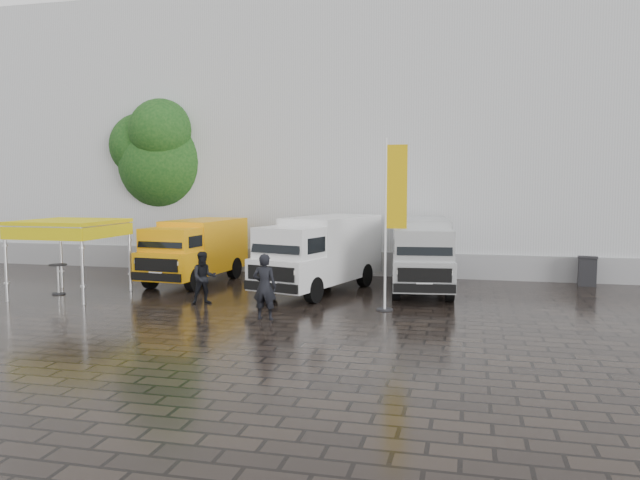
{
  "coord_description": "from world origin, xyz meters",
  "views": [
    {
      "loc": [
        3.33,
        -17.43,
        3.78
      ],
      "look_at": [
        -1.38,
        2.2,
        1.97
      ],
      "focal_mm": 35.0,
      "sensor_mm": 36.0,
      "label": 1
    }
  ],
  "objects_px": {
    "flagpole": "(392,215)",
    "person_front": "(265,287)",
    "cocktail_table": "(58,279)",
    "person_tent": "(204,278)",
    "van_silver": "(421,255)",
    "van_yellow": "(195,252)",
    "van_white": "(320,255)",
    "canopy_tent": "(69,225)",
    "wheelie_bin": "(587,271)"
  },
  "relations": [
    {
      "from": "van_yellow",
      "to": "person_front",
      "type": "height_order",
      "value": "van_yellow"
    },
    {
      "from": "van_yellow",
      "to": "cocktail_table",
      "type": "relative_size",
      "value": 4.98
    },
    {
      "from": "flagpole",
      "to": "cocktail_table",
      "type": "height_order",
      "value": "flagpole"
    },
    {
      "from": "person_tent",
      "to": "person_front",
      "type": "bearing_deg",
      "value": -66.76
    },
    {
      "from": "person_front",
      "to": "flagpole",
      "type": "bearing_deg",
      "value": -148.59
    },
    {
      "from": "person_front",
      "to": "van_white",
      "type": "bearing_deg",
      "value": -96.06
    },
    {
      "from": "van_yellow",
      "to": "wheelie_bin",
      "type": "bearing_deg",
      "value": 16.26
    },
    {
      "from": "van_silver",
      "to": "canopy_tent",
      "type": "distance_m",
      "value": 12.12
    },
    {
      "from": "van_yellow",
      "to": "van_white",
      "type": "bearing_deg",
      "value": -3.5
    },
    {
      "from": "flagpole",
      "to": "person_tent",
      "type": "distance_m",
      "value": 6.25
    },
    {
      "from": "van_white",
      "to": "van_yellow",
      "type": "bearing_deg",
      "value": -172.55
    },
    {
      "from": "canopy_tent",
      "to": "wheelie_bin",
      "type": "xyz_separation_m",
      "value": [
        17.41,
        6.43,
        -1.85
      ]
    },
    {
      "from": "person_tent",
      "to": "van_silver",
      "type": "bearing_deg",
      "value": -0.95
    },
    {
      "from": "wheelie_bin",
      "to": "van_white",
      "type": "bearing_deg",
      "value": -152.85
    },
    {
      "from": "person_tent",
      "to": "flagpole",
      "type": "bearing_deg",
      "value": -29.58
    },
    {
      "from": "van_silver",
      "to": "van_yellow",
      "type": "bearing_deg",
      "value": 174.76
    },
    {
      "from": "person_tent",
      "to": "canopy_tent",
      "type": "bearing_deg",
      "value": 145.13
    },
    {
      "from": "van_yellow",
      "to": "wheelie_bin",
      "type": "distance_m",
      "value": 14.81
    },
    {
      "from": "van_silver",
      "to": "wheelie_bin",
      "type": "height_order",
      "value": "van_silver"
    },
    {
      "from": "van_yellow",
      "to": "van_white",
      "type": "distance_m",
      "value": 5.17
    },
    {
      "from": "van_yellow",
      "to": "flagpole",
      "type": "xyz_separation_m",
      "value": [
        7.96,
        -3.51,
        1.69
      ]
    },
    {
      "from": "van_silver",
      "to": "person_front",
      "type": "relative_size",
      "value": 3.14
    },
    {
      "from": "van_silver",
      "to": "canopy_tent",
      "type": "relative_size",
      "value": 1.95
    },
    {
      "from": "canopy_tent",
      "to": "wheelie_bin",
      "type": "bearing_deg",
      "value": 20.27
    },
    {
      "from": "van_silver",
      "to": "person_front",
      "type": "height_order",
      "value": "van_silver"
    },
    {
      "from": "van_white",
      "to": "flagpole",
      "type": "relative_size",
      "value": 1.17
    },
    {
      "from": "canopy_tent",
      "to": "person_tent",
      "type": "bearing_deg",
      "value": -2.24
    },
    {
      "from": "van_silver",
      "to": "flagpole",
      "type": "distance_m",
      "value": 4.08
    },
    {
      "from": "wheelie_bin",
      "to": "flagpole",
      "type": "bearing_deg",
      "value": -129.88
    },
    {
      "from": "canopy_tent",
      "to": "person_front",
      "type": "height_order",
      "value": "canopy_tent"
    },
    {
      "from": "flagpole",
      "to": "person_front",
      "type": "distance_m",
      "value": 4.35
    },
    {
      "from": "flagpole",
      "to": "person_front",
      "type": "bearing_deg",
      "value": -147.6
    },
    {
      "from": "cocktail_table",
      "to": "person_tent",
      "type": "xyz_separation_m",
      "value": [
        5.59,
        -0.41,
        0.31
      ]
    },
    {
      "from": "person_tent",
      "to": "cocktail_table",
      "type": "bearing_deg",
      "value": 143.16
    },
    {
      "from": "wheelie_bin",
      "to": "person_tent",
      "type": "height_order",
      "value": "person_tent"
    },
    {
      "from": "van_yellow",
      "to": "flagpole",
      "type": "distance_m",
      "value": 8.86
    },
    {
      "from": "flagpole",
      "to": "wheelie_bin",
      "type": "bearing_deg",
      "value": 43.87
    },
    {
      "from": "van_yellow",
      "to": "van_white",
      "type": "height_order",
      "value": "van_white"
    },
    {
      "from": "van_white",
      "to": "person_tent",
      "type": "relative_size",
      "value": 3.63
    },
    {
      "from": "van_silver",
      "to": "person_tent",
      "type": "relative_size",
      "value": 3.52
    },
    {
      "from": "van_silver",
      "to": "wheelie_bin",
      "type": "bearing_deg",
      "value": 17.18
    },
    {
      "from": "van_white",
      "to": "wheelie_bin",
      "type": "relative_size",
      "value": 5.43
    },
    {
      "from": "wheelie_bin",
      "to": "canopy_tent",
      "type": "bearing_deg",
      "value": -153.47
    },
    {
      "from": "person_front",
      "to": "person_tent",
      "type": "height_order",
      "value": "person_front"
    },
    {
      "from": "cocktail_table",
      "to": "person_tent",
      "type": "relative_size",
      "value": 0.63
    },
    {
      "from": "person_front",
      "to": "cocktail_table",
      "type": "bearing_deg",
      "value": -15.88
    },
    {
      "from": "flagpole",
      "to": "wheelie_bin",
      "type": "xyz_separation_m",
      "value": [
        6.56,
        6.31,
        -2.33
      ]
    },
    {
      "from": "canopy_tent",
      "to": "cocktail_table",
      "type": "height_order",
      "value": "canopy_tent"
    },
    {
      "from": "van_yellow",
      "to": "flagpole",
      "type": "bearing_deg",
      "value": -18.43
    },
    {
      "from": "wheelie_bin",
      "to": "person_tent",
      "type": "relative_size",
      "value": 0.67
    }
  ]
}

